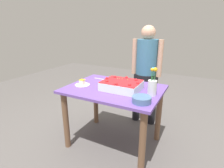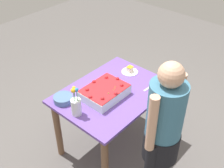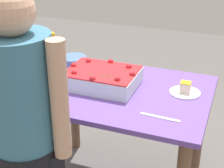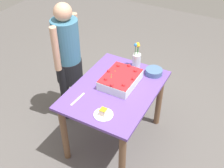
{
  "view_description": "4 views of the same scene",
  "coord_description": "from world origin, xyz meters",
  "px_view_note": "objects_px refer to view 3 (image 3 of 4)",
  "views": [
    {
      "loc": [
        0.89,
        -1.76,
        1.47
      ],
      "look_at": [
        -0.03,
        0.0,
        0.81
      ],
      "focal_mm": 28.0,
      "sensor_mm": 36.0,
      "label": 1
    },
    {
      "loc": [
        1.69,
        1.49,
        2.52
      ],
      "look_at": [
        0.03,
        0.02,
        0.9
      ],
      "focal_mm": 45.0,
      "sensor_mm": 36.0,
      "label": 2
    },
    {
      "loc": [
        -0.65,
        1.77,
        1.69
      ],
      "look_at": [
        0.01,
        0.06,
        0.83
      ],
      "focal_mm": 55.0,
      "sensor_mm": 36.0,
      "label": 3
    },
    {
      "loc": [
        -2.0,
        -1.05,
        2.59
      ],
      "look_at": [
        -0.02,
        0.02,
        0.83
      ],
      "focal_mm": 45.0,
      "sensor_mm": 36.0,
      "label": 4
    }
  ],
  "objects_px": {
    "sheet_cake": "(102,78)",
    "cake_knife": "(160,117)",
    "serving_plate_with_slice": "(185,90)",
    "flower_vase": "(52,62)",
    "fruit_bowl": "(73,61)",
    "person_standing": "(25,131)"
  },
  "relations": [
    {
      "from": "serving_plate_with_slice",
      "to": "flower_vase",
      "type": "bearing_deg",
      "value": 4.32
    },
    {
      "from": "flower_vase",
      "to": "serving_plate_with_slice",
      "type": "bearing_deg",
      "value": -175.68
    },
    {
      "from": "sheet_cake",
      "to": "cake_knife",
      "type": "height_order",
      "value": "sheet_cake"
    },
    {
      "from": "sheet_cake",
      "to": "cake_knife",
      "type": "bearing_deg",
      "value": 149.72
    },
    {
      "from": "fruit_bowl",
      "to": "cake_knife",
      "type": "bearing_deg",
      "value": 146.61
    },
    {
      "from": "serving_plate_with_slice",
      "to": "fruit_bowl",
      "type": "height_order",
      "value": "serving_plate_with_slice"
    },
    {
      "from": "sheet_cake",
      "to": "fruit_bowl",
      "type": "bearing_deg",
      "value": -37.2
    },
    {
      "from": "person_standing",
      "to": "serving_plate_with_slice",
      "type": "bearing_deg",
      "value": -35.43
    },
    {
      "from": "sheet_cake",
      "to": "person_standing",
      "type": "xyz_separation_m",
      "value": [
        0.07,
        0.72,
        0.03
      ]
    },
    {
      "from": "flower_vase",
      "to": "fruit_bowl",
      "type": "relative_size",
      "value": 1.63
    },
    {
      "from": "sheet_cake",
      "to": "cake_knife",
      "type": "relative_size",
      "value": 2.02
    },
    {
      "from": "sheet_cake",
      "to": "flower_vase",
      "type": "relative_size",
      "value": 1.43
    },
    {
      "from": "cake_knife",
      "to": "flower_vase",
      "type": "height_order",
      "value": "flower_vase"
    },
    {
      "from": "serving_plate_with_slice",
      "to": "person_standing",
      "type": "height_order",
      "value": "person_standing"
    },
    {
      "from": "sheet_cake",
      "to": "fruit_bowl",
      "type": "xyz_separation_m",
      "value": [
        0.32,
        -0.25,
        -0.02
      ]
    },
    {
      "from": "flower_vase",
      "to": "person_standing",
      "type": "xyz_separation_m",
      "value": [
        -0.29,
        0.74,
        -0.02
      ]
    },
    {
      "from": "serving_plate_with_slice",
      "to": "cake_knife",
      "type": "bearing_deg",
      "value": 78.15
    },
    {
      "from": "serving_plate_with_slice",
      "to": "cake_knife",
      "type": "relative_size",
      "value": 0.86
    },
    {
      "from": "cake_knife",
      "to": "person_standing",
      "type": "xyz_separation_m",
      "value": [
        0.5,
        0.47,
        0.08
      ]
    },
    {
      "from": "sheet_cake",
      "to": "flower_vase",
      "type": "xyz_separation_m",
      "value": [
        0.36,
        -0.02,
        0.05
      ]
    },
    {
      "from": "sheet_cake",
      "to": "serving_plate_with_slice",
      "type": "height_order",
      "value": "sheet_cake"
    },
    {
      "from": "person_standing",
      "to": "sheet_cake",
      "type": "bearing_deg",
      "value": -5.54
    }
  ]
}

